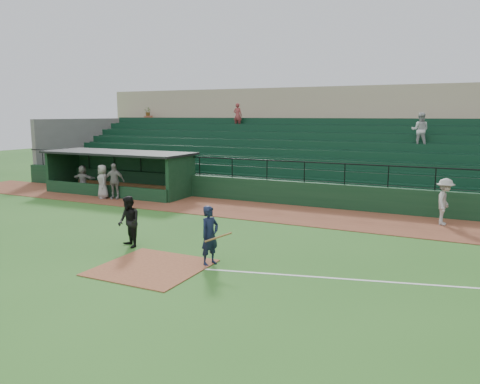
% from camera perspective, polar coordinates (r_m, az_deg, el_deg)
% --- Properties ---
extents(ground, '(90.00, 90.00, 0.00)m').
position_cam_1_polar(ground, '(15.20, -8.37, -7.99)').
color(ground, '#2A5E1E').
rests_on(ground, ground).
extents(warning_track, '(40.00, 4.00, 0.03)m').
position_cam_1_polar(warning_track, '(22.04, 3.42, -2.41)').
color(warning_track, brown).
rests_on(warning_track, ground).
extents(home_plate_dirt, '(3.00, 3.00, 0.03)m').
position_cam_1_polar(home_plate_dirt, '(14.42, -10.64, -8.95)').
color(home_plate_dirt, brown).
rests_on(home_plate_dirt, ground).
extents(foul_line, '(17.49, 4.44, 0.01)m').
position_cam_1_polar(foul_line, '(13.89, 23.86, -10.38)').
color(foul_line, white).
rests_on(foul_line, ground).
extents(stadium_structure, '(38.00, 13.08, 6.40)m').
position_cam_1_polar(stadium_structure, '(29.65, 9.79, 4.96)').
color(stadium_structure, '#10321A').
rests_on(stadium_structure, ground).
extents(dugout, '(8.90, 3.20, 2.42)m').
position_cam_1_polar(dugout, '(28.22, -13.89, 2.63)').
color(dugout, '#10321A').
rests_on(dugout, ground).
extents(batter_at_plate, '(1.10, 0.76, 1.82)m').
position_cam_1_polar(batter_at_plate, '(14.25, -3.67, -5.27)').
color(batter_at_plate, '#101832').
rests_on(batter_at_plate, ground).
extents(umpire, '(1.08, 1.01, 1.77)m').
position_cam_1_polar(umpire, '(16.55, -13.29, -3.53)').
color(umpire, black).
rests_on(umpire, ground).
extents(runner, '(0.80, 1.29, 1.92)m').
position_cam_1_polar(runner, '(20.97, 23.51, -1.08)').
color(runner, '#A7A29C').
rests_on(runner, warning_track).
extents(dugout_player_a, '(1.22, 0.83, 1.92)m').
position_cam_1_polar(dugout_player_a, '(26.04, -14.98, 1.27)').
color(dugout_player_a, gray).
rests_on(dugout_player_a, warning_track).
extents(dugout_player_b, '(1.06, 1.00, 1.82)m').
position_cam_1_polar(dugout_player_b, '(26.38, -16.27, 1.21)').
color(dugout_player_b, gray).
rests_on(dugout_player_b, warning_track).
extents(dugout_player_c, '(1.52, 0.58, 1.60)m').
position_cam_1_polar(dugout_player_c, '(28.59, -18.45, 1.49)').
color(dugout_player_c, '#9A9490').
rests_on(dugout_player_c, warning_track).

